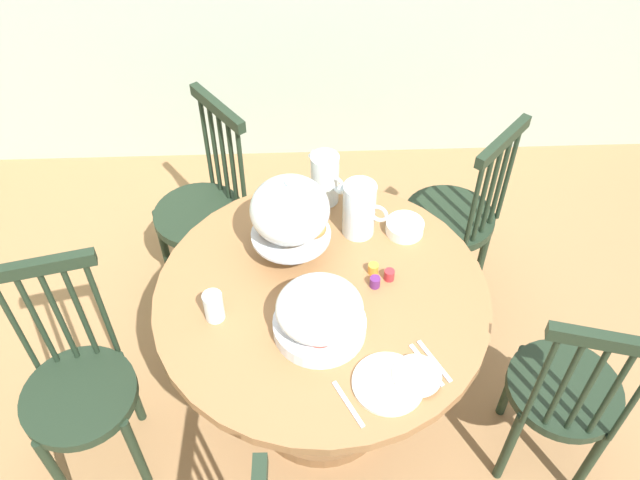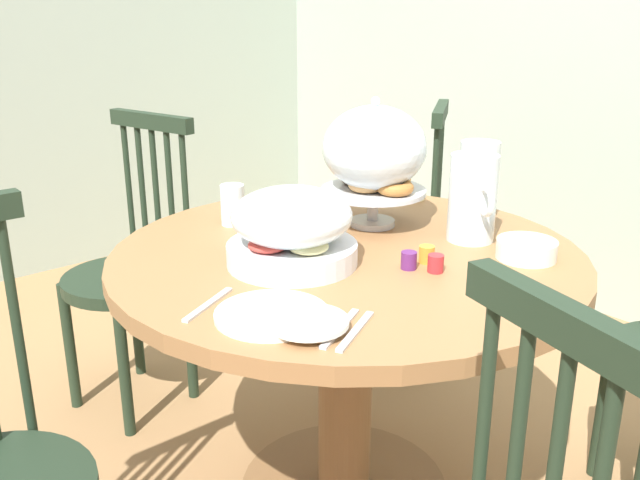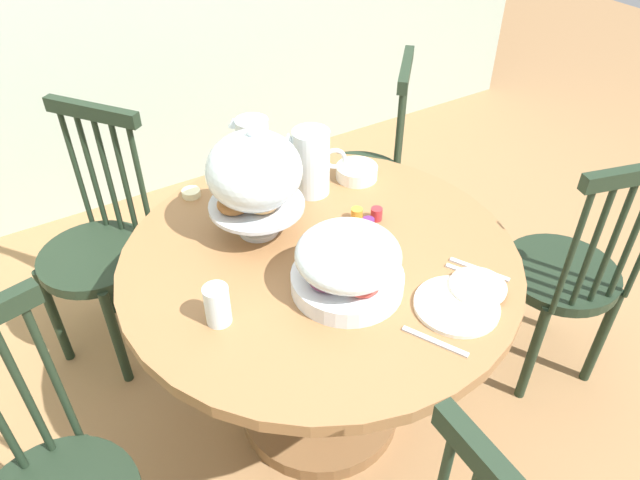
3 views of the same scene
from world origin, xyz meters
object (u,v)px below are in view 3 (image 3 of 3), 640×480
fruit_platter_covered (348,264)px  pastry_stand_with_dome (254,175)px  dining_table (320,309)px  windsor_chair_near_window (100,253)px  windsor_chair_far_side (564,277)px  windsor_chair_host_seat (364,178)px  orange_juice_pitcher (254,152)px  cereal_bowl (357,172)px  milk_pitcher (311,165)px  china_plate_large (457,306)px  butter_dish (191,193)px  drinking_glass (217,304)px  china_plate_small (478,286)px

fruit_platter_covered → pastry_stand_with_dome: bearing=103.9°
dining_table → windsor_chair_near_window: bearing=124.6°
windsor_chair_far_side → windsor_chair_host_seat: 0.91m
windsor_chair_near_window → windsor_chair_host_seat: size_ratio=1.00×
dining_table → windsor_chair_far_side: (0.83, -0.26, -0.06)m
windsor_chair_far_side → pastry_stand_with_dome: size_ratio=2.83×
orange_juice_pitcher → cereal_bowl: size_ratio=1.51×
milk_pitcher → windsor_chair_host_seat: bearing=36.1°
dining_table → fruit_platter_covered: size_ratio=3.82×
dining_table → china_plate_large: bearing=-63.4°
pastry_stand_with_dome → milk_pitcher: (0.25, 0.10, -0.10)m
pastry_stand_with_dome → butter_dish: 0.35m
fruit_platter_covered → drinking_glass: (-0.34, 0.07, -0.03)m
windsor_chair_near_window → milk_pitcher: bearing=-33.8°
dining_table → cereal_bowl: (0.32, 0.28, 0.25)m
cereal_bowl → butter_dish: 0.55m
windsor_chair_host_seat → milk_pitcher: (-0.46, -0.34, 0.39)m
china_plate_small → china_plate_large: bearing=-168.9°
drinking_glass → orange_juice_pitcher: bearing=55.3°
pastry_stand_with_dome → china_plate_large: 0.65m
orange_juice_pitcher → china_plate_large: bearing=-79.6°
dining_table → milk_pitcher: milk_pitcher is taller
windsor_chair_host_seat → china_plate_small: windsor_chair_host_seat is taller
orange_juice_pitcher → butter_dish: (-0.23, 0.00, -0.09)m
windsor_chair_near_window → pastry_stand_with_dome: (0.40, -0.53, 0.48)m
drinking_glass → pastry_stand_with_dome: bearing=47.5°
fruit_platter_covered → drinking_glass: 0.35m
milk_pitcher → drinking_glass: (-0.50, -0.38, -0.04)m
pastry_stand_with_dome → milk_pitcher: 0.28m
dining_table → china_plate_small: size_ratio=7.63×
windsor_chair_near_window → orange_juice_pitcher: size_ratio=4.60×
orange_juice_pitcher → china_plate_small: (0.24, -0.82, -0.08)m
milk_pitcher → china_plate_large: size_ratio=0.99×
windsor_chair_host_seat → butter_dish: bearing=-169.1°
china_plate_large → drinking_glass: drinking_glass is taller
china_plate_small → drinking_glass: bearing=157.2°
china_plate_small → cereal_bowl: cereal_bowl is taller
milk_pitcher → butter_dish: size_ratio=3.64×
milk_pitcher → cereal_bowl: 0.19m
orange_juice_pitcher → pastry_stand_with_dome: bearing=-115.2°
dining_table → windsor_chair_near_window: (-0.50, 0.72, -0.06)m
orange_juice_pitcher → cereal_bowl: orange_juice_pitcher is taller
milk_pitcher → windsor_chair_far_side: bearing=-38.5°
orange_juice_pitcher → china_plate_large: orange_juice_pitcher is taller
fruit_platter_covered → orange_juice_pitcher: 0.63m
cereal_bowl → pastry_stand_with_dome: bearing=-167.8°
windsor_chair_near_window → china_plate_large: (0.68, -1.09, 0.29)m
orange_juice_pitcher → fruit_platter_covered: bearing=-94.1°
windsor_chair_far_side → china_plate_small: windsor_chair_far_side is taller
fruit_platter_covered → china_plate_large: 0.30m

